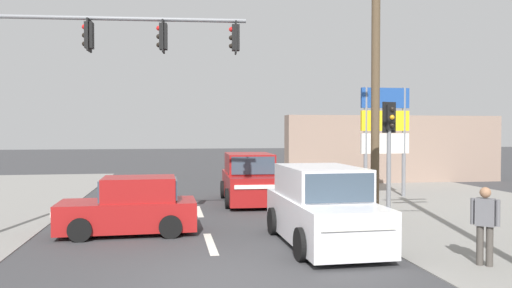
{
  "coord_description": "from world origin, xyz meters",
  "views": [
    {
      "loc": [
        -0.98,
        -9.18,
        2.77
      ],
      "look_at": [
        1.31,
        4.0,
        2.42
      ],
      "focal_mm": 35.0,
      "sensor_mm": 36.0,
      "label": 1
    }
  ],
  "objects_px": {
    "hatchback_receding_far": "(131,208)",
    "pedestrian_at_kerb": "(485,222)",
    "pedestal_signal_right_kerb": "(389,144)",
    "suv_crossing_left": "(249,180)",
    "suv_oncoming_mid": "(322,208)",
    "traffic_signal_mast": "(76,70)",
    "utility_pole_midground_right": "(376,52)",
    "shopping_plaza_sign": "(385,126)"
  },
  "relations": [
    {
      "from": "hatchback_receding_far",
      "to": "pedestrian_at_kerb",
      "type": "distance_m",
      "value": 8.68
    },
    {
      "from": "pedestal_signal_right_kerb",
      "to": "suv_crossing_left",
      "type": "relative_size",
      "value": 0.77
    },
    {
      "from": "suv_oncoming_mid",
      "to": "pedestrian_at_kerb",
      "type": "bearing_deg",
      "value": -43.64
    },
    {
      "from": "traffic_signal_mast",
      "to": "pedestal_signal_right_kerb",
      "type": "bearing_deg",
      "value": -5.67
    },
    {
      "from": "utility_pole_midground_right",
      "to": "pedestal_signal_right_kerb",
      "type": "xyz_separation_m",
      "value": [
        -0.3,
        -1.64,
        -2.75
      ]
    },
    {
      "from": "utility_pole_midground_right",
      "to": "traffic_signal_mast",
      "type": "bearing_deg",
      "value": -174.59
    },
    {
      "from": "utility_pole_midground_right",
      "to": "suv_crossing_left",
      "type": "distance_m",
      "value": 7.07
    },
    {
      "from": "traffic_signal_mast",
      "to": "hatchback_receding_far",
      "type": "relative_size",
      "value": 1.87
    },
    {
      "from": "traffic_signal_mast",
      "to": "pedestal_signal_right_kerb",
      "type": "height_order",
      "value": "traffic_signal_mast"
    },
    {
      "from": "utility_pole_midground_right",
      "to": "hatchback_receding_far",
      "type": "relative_size",
      "value": 2.69
    },
    {
      "from": "pedestal_signal_right_kerb",
      "to": "suv_oncoming_mid",
      "type": "height_order",
      "value": "pedestal_signal_right_kerb"
    },
    {
      "from": "traffic_signal_mast",
      "to": "pedestrian_at_kerb",
      "type": "relative_size",
      "value": 4.21
    },
    {
      "from": "suv_crossing_left",
      "to": "pedestrian_at_kerb",
      "type": "bearing_deg",
      "value": -71.7
    },
    {
      "from": "traffic_signal_mast",
      "to": "suv_crossing_left",
      "type": "bearing_deg",
      "value": 45.25
    },
    {
      "from": "utility_pole_midground_right",
      "to": "suv_crossing_left",
      "type": "relative_size",
      "value": 2.14
    },
    {
      "from": "traffic_signal_mast",
      "to": "shopping_plaza_sign",
      "type": "bearing_deg",
      "value": 28.14
    },
    {
      "from": "traffic_signal_mast",
      "to": "pedestal_signal_right_kerb",
      "type": "distance_m",
      "value": 8.55
    },
    {
      "from": "pedestal_signal_right_kerb",
      "to": "suv_oncoming_mid",
      "type": "xyz_separation_m",
      "value": [
        -2.23,
        -1.09,
        -1.53
      ]
    },
    {
      "from": "pedestal_signal_right_kerb",
      "to": "hatchback_receding_far",
      "type": "relative_size",
      "value": 0.97
    },
    {
      "from": "pedestal_signal_right_kerb",
      "to": "suv_crossing_left",
      "type": "height_order",
      "value": "pedestal_signal_right_kerb"
    },
    {
      "from": "traffic_signal_mast",
      "to": "suv_oncoming_mid",
      "type": "distance_m",
      "value": 7.24
    },
    {
      "from": "utility_pole_midground_right",
      "to": "suv_crossing_left",
      "type": "height_order",
      "value": "utility_pole_midground_right"
    },
    {
      "from": "pedestal_signal_right_kerb",
      "to": "pedestrian_at_kerb",
      "type": "distance_m",
      "value": 3.93
    },
    {
      "from": "hatchback_receding_far",
      "to": "utility_pole_midground_right",
      "type": "bearing_deg",
      "value": 5.02
    },
    {
      "from": "suv_oncoming_mid",
      "to": "shopping_plaza_sign",
      "type": "bearing_deg",
      "value": 56.74
    },
    {
      "from": "shopping_plaza_sign",
      "to": "suv_crossing_left",
      "type": "xyz_separation_m",
      "value": [
        -5.83,
        -0.55,
        -2.1
      ]
    },
    {
      "from": "suv_oncoming_mid",
      "to": "pedestrian_at_kerb",
      "type": "height_order",
      "value": "suv_oncoming_mid"
    },
    {
      "from": "suv_crossing_left",
      "to": "suv_oncoming_mid",
      "type": "bearing_deg",
      "value": -85.12
    },
    {
      "from": "pedestal_signal_right_kerb",
      "to": "pedestrian_at_kerb",
      "type": "bearing_deg",
      "value": -83.4
    },
    {
      "from": "utility_pole_midground_right",
      "to": "pedestrian_at_kerb",
      "type": "height_order",
      "value": "utility_pole_midground_right"
    },
    {
      "from": "traffic_signal_mast",
      "to": "utility_pole_midground_right",
      "type": "bearing_deg",
      "value": 5.41
    },
    {
      "from": "utility_pole_midground_right",
      "to": "pedestal_signal_right_kerb",
      "type": "distance_m",
      "value": 3.21
    },
    {
      "from": "hatchback_receding_far",
      "to": "pedestrian_at_kerb",
      "type": "bearing_deg",
      "value": -32.12
    },
    {
      "from": "shopping_plaza_sign",
      "to": "hatchback_receding_far",
      "type": "distance_m",
      "value": 11.72
    },
    {
      "from": "shopping_plaza_sign",
      "to": "suv_oncoming_mid",
      "type": "height_order",
      "value": "shopping_plaza_sign"
    },
    {
      "from": "traffic_signal_mast",
      "to": "suv_oncoming_mid",
      "type": "relative_size",
      "value": 1.51
    },
    {
      "from": "utility_pole_midground_right",
      "to": "hatchback_receding_far",
      "type": "xyz_separation_m",
      "value": [
        -7.23,
        -0.64,
        -4.46
      ]
    },
    {
      "from": "utility_pole_midground_right",
      "to": "pedestrian_at_kerb",
      "type": "distance_m",
      "value": 6.75
    },
    {
      "from": "pedestrian_at_kerb",
      "to": "shopping_plaza_sign",
      "type": "bearing_deg",
      "value": 76.26
    },
    {
      "from": "suv_crossing_left",
      "to": "suv_oncoming_mid",
      "type": "relative_size",
      "value": 1.01
    },
    {
      "from": "shopping_plaza_sign",
      "to": "suv_oncoming_mid",
      "type": "relative_size",
      "value": 1.01
    },
    {
      "from": "utility_pole_midground_right",
      "to": "suv_oncoming_mid",
      "type": "bearing_deg",
      "value": -132.86
    }
  ]
}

